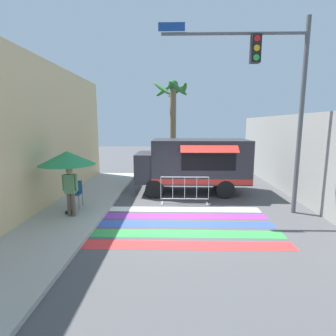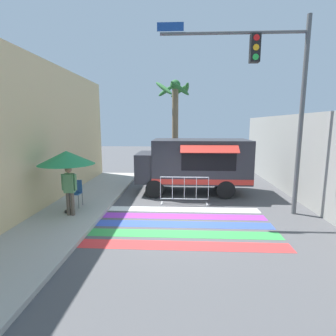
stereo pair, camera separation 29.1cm
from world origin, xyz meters
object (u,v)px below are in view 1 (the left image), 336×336
(folding_chair, at_px, (76,191))
(barricade_front, at_px, (185,190))
(traffic_signal_pole, at_px, (275,85))
(patio_umbrella, at_px, (67,158))
(vendor_person, at_px, (70,188))
(palm_tree, at_px, (173,113))
(food_truck, at_px, (191,162))

(folding_chair, distance_m, barricade_front, 4.25)
(traffic_signal_pole, height_order, folding_chair, traffic_signal_pole)
(patio_umbrella, height_order, barricade_front, patio_umbrella)
(traffic_signal_pole, height_order, patio_umbrella, traffic_signal_pole)
(traffic_signal_pole, distance_m, folding_chair, 8.15)
(patio_umbrella, xyz_separation_m, vendor_person, (0.18, -0.32, -0.98))
(patio_umbrella, bearing_deg, folding_chair, 92.18)
(folding_chair, height_order, palm_tree, palm_tree)
(folding_chair, relative_size, vendor_person, 0.58)
(folding_chair, xyz_separation_m, barricade_front, (4.16, 0.89, -0.17))
(traffic_signal_pole, xyz_separation_m, palm_tree, (-3.57, 6.45, -0.67))
(food_truck, xyz_separation_m, palm_tree, (-0.91, 3.56, 2.44))
(food_truck, relative_size, barricade_front, 2.63)
(folding_chair, xyz_separation_m, palm_tree, (3.62, 6.34, 3.18))
(vendor_person, bearing_deg, folding_chair, 106.55)
(folding_chair, relative_size, palm_tree, 0.17)
(folding_chair, relative_size, barricade_front, 0.51)
(palm_tree, bearing_deg, vendor_person, -114.82)
(folding_chair, bearing_deg, traffic_signal_pole, 18.24)
(traffic_signal_pole, xyz_separation_m, folding_chair, (-7.19, 0.11, -3.85))
(traffic_signal_pole, height_order, barricade_front, traffic_signal_pole)
(food_truck, xyz_separation_m, folding_chair, (-4.53, -2.77, -0.74))
(barricade_front, bearing_deg, vendor_person, -154.03)
(traffic_signal_pole, xyz_separation_m, barricade_front, (-3.03, 1.00, -4.02))
(food_truck, height_order, vendor_person, food_truck)
(folding_chair, bearing_deg, patio_umbrella, -68.68)
(traffic_signal_pole, relative_size, folding_chair, 6.77)
(barricade_front, bearing_deg, traffic_signal_pole, -18.24)
(traffic_signal_pole, relative_size, barricade_front, 3.43)
(patio_umbrella, distance_m, palm_tree, 8.13)
(patio_umbrella, distance_m, folding_chair, 1.53)
(traffic_signal_pole, xyz_separation_m, vendor_person, (-6.98, -0.92, -3.48))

